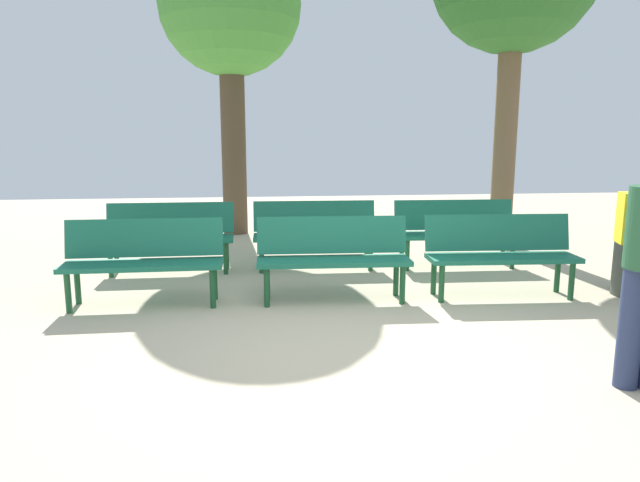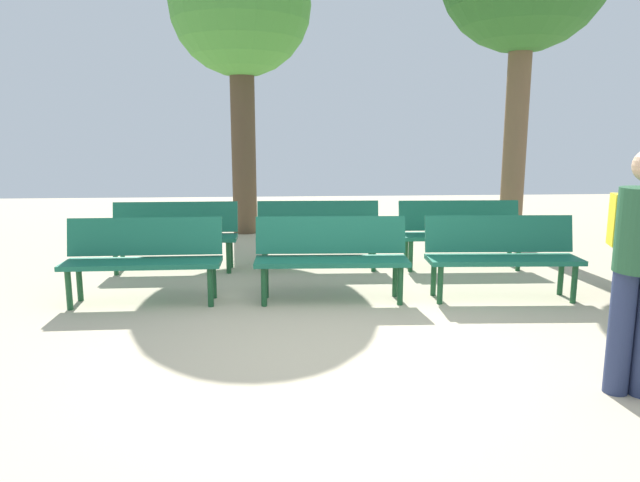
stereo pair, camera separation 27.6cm
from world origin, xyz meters
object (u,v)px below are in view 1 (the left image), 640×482
bench_r0_c0 (144,256)px  trash_bin (640,253)px  bench_r1_c1 (315,230)px  bench_r0_c1 (333,253)px  bench_r0_c2 (500,250)px  bench_r1_c2 (456,229)px  tree_0 (230,9)px  bench_r1_c0 (170,233)px

bench_r0_c0 → trash_bin: (5.28, -0.28, -0.04)m
bench_r1_c1 → bench_r0_c1: bearing=-86.9°
bench_r0_c2 → bench_r1_c2: bearing=92.5°
bench_r0_c2 → bench_r0_c0: bearing=-178.6°
bench_r1_c1 → bench_r1_c2: (1.87, -0.09, 0.00)m
bench_r1_c2 → bench_r0_c2: bearing=-88.6°
bench_r1_c2 → tree_0: 5.36m
bench_r1_c0 → tree_0: bearing=75.9°
tree_0 → bench_r1_c0: bearing=-104.4°
bench_r0_c0 → tree_0: bearing=79.1°
bench_r0_c2 → bench_r1_c0: same height
tree_0 → trash_bin: (4.48, -4.60, -3.34)m
bench_r0_c1 → bench_r1_c1: size_ratio=1.00×
bench_r0_c0 → bench_r1_c2: size_ratio=0.99×
bench_r1_c1 → trash_bin: bearing=-25.2°
bench_r0_c2 → trash_bin: 1.51m
bench_r0_c2 → bench_r0_c1: bearing=-178.7°
bench_r0_c2 → trash_bin: bearing=-3.7°
bench_r0_c1 → bench_r1_c0: same height
bench_r1_c0 → bench_r0_c0: bearing=-92.3°
tree_0 → bench_r0_c1: bearing=-75.2°
tree_0 → bench_r1_c1: bearing=-68.8°
bench_r0_c2 → bench_r1_c1: same height
bench_r0_c0 → tree_0: (0.80, 4.32, 3.30)m
bench_r0_c0 → bench_r1_c1: same height
bench_r0_c1 → tree_0: bearing=107.0°
bench_r1_c0 → bench_r1_c2: (3.72, -0.11, 0.00)m
bench_r1_c1 → trash_bin: (3.36, -1.71, -0.04)m
bench_r1_c1 → bench_r1_c2: bearing=-1.1°
bench_r0_c0 → bench_r1_c1: size_ratio=0.99×
bench_r0_c0 → bench_r0_c1: (1.95, -0.05, 0.00)m
bench_r1_c0 → bench_r1_c1: (1.86, -0.01, 0.00)m
bench_r0_c0 → bench_r1_c1: bearing=36.4°
bench_r0_c1 → trash_bin: trash_bin is taller
bench_r0_c1 → tree_0: 5.59m
trash_bin → bench_r0_c0: bearing=177.0°
bench_r1_c0 → tree_0: size_ratio=0.31×
tree_0 → trash_bin: size_ratio=5.44×
bench_r0_c1 → trash_bin: size_ratio=1.73×
bench_r0_c2 → bench_r1_c1: 2.41m
bench_r1_c2 → bench_r0_c0: bearing=-158.6°
bench_r1_c2 → tree_0: bearing=137.0°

